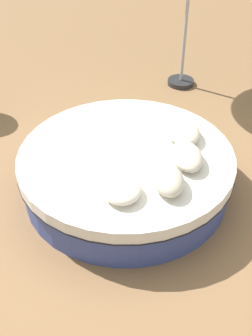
# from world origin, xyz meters

# --- Properties ---
(ground_plane) EXTENTS (16.00, 16.00, 0.00)m
(ground_plane) POSITION_xyz_m (0.00, 0.00, 0.00)
(ground_plane) COLOR olive
(round_bed) EXTENTS (2.44, 2.44, 0.53)m
(round_bed) POSITION_xyz_m (0.00, 0.00, 0.27)
(round_bed) COLOR #38478C
(round_bed) RESTS_ON ground_plane
(throw_pillow_0) EXTENTS (0.43, 0.39, 0.15)m
(throw_pillow_0) POSITION_xyz_m (-0.69, 0.11, 0.60)
(throw_pillow_0) COLOR silver
(throw_pillow_0) RESTS_ON round_bed
(throw_pillow_1) EXTENTS (0.50, 0.32, 0.20)m
(throw_pillow_1) POSITION_xyz_m (-0.61, -0.35, 0.63)
(throw_pillow_1) COLOR beige
(throw_pillow_1) RESTS_ON round_bed
(throw_pillow_2) EXTENTS (0.53, 0.33, 0.17)m
(throw_pillow_2) POSITION_xyz_m (-0.23, -0.63, 0.62)
(throw_pillow_2) COLOR beige
(throw_pillow_2) RESTS_ON round_bed
(throw_pillow_3) EXTENTS (0.54, 0.39, 0.17)m
(throw_pillow_3) POSITION_xyz_m (0.24, -0.69, 0.62)
(throw_pillow_3) COLOR beige
(throw_pillow_3) RESTS_ON round_bed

